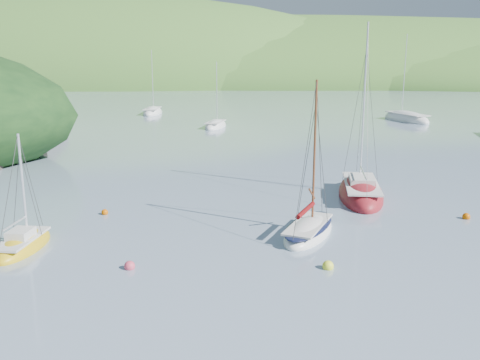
{
  "coord_description": "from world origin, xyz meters",
  "views": [
    {
      "loc": [
        -0.81,
        -21.94,
        9.19
      ],
      "look_at": [
        -1.57,
        8.0,
        2.09
      ],
      "focal_mm": 40.0,
      "sensor_mm": 36.0,
      "label": 1
    }
  ],
  "objects_px": {
    "sailboat_yellow": "(23,246)",
    "distant_sloop_a": "(216,126)",
    "distant_sloop_b": "(406,119)",
    "daysailer_white": "(309,231)",
    "sloop_red": "(361,194)",
    "distant_sloop_c": "(153,113)"
  },
  "relations": [
    {
      "from": "sailboat_yellow",
      "to": "distant_sloop_b",
      "type": "bearing_deg",
      "value": 61.43
    },
    {
      "from": "sailboat_yellow",
      "to": "distant_sloop_a",
      "type": "distance_m",
      "value": 44.31
    },
    {
      "from": "sloop_red",
      "to": "distant_sloop_a",
      "type": "height_order",
      "value": "sloop_red"
    },
    {
      "from": "daysailer_white",
      "to": "distant_sloop_c",
      "type": "xyz_separation_m",
      "value": [
        -18.75,
        56.98,
        -0.02
      ]
    },
    {
      "from": "daysailer_white",
      "to": "distant_sloop_a",
      "type": "height_order",
      "value": "distant_sloop_a"
    },
    {
      "from": "daysailer_white",
      "to": "distant_sloop_c",
      "type": "distance_m",
      "value": 59.99
    },
    {
      "from": "distant_sloop_c",
      "to": "sloop_red",
      "type": "bearing_deg",
      "value": -64.58
    },
    {
      "from": "daysailer_white",
      "to": "sailboat_yellow",
      "type": "bearing_deg",
      "value": -148.09
    },
    {
      "from": "sloop_red",
      "to": "distant_sloop_b",
      "type": "relative_size",
      "value": 0.94
    },
    {
      "from": "sloop_red",
      "to": "distant_sloop_b",
      "type": "distance_m",
      "value": 43.71
    },
    {
      "from": "daysailer_white",
      "to": "distant_sloop_b",
      "type": "distance_m",
      "value": 52.29
    },
    {
      "from": "distant_sloop_b",
      "to": "daysailer_white",
      "type": "bearing_deg",
      "value": -132.34
    },
    {
      "from": "daysailer_white",
      "to": "sloop_red",
      "type": "height_order",
      "value": "sloop_red"
    },
    {
      "from": "distant_sloop_a",
      "to": "distant_sloop_b",
      "type": "xyz_separation_m",
      "value": [
        26.29,
        7.48,
        0.05
      ]
    },
    {
      "from": "distant_sloop_a",
      "to": "distant_sloop_b",
      "type": "height_order",
      "value": "distant_sloop_b"
    },
    {
      "from": "sloop_red",
      "to": "distant_sloop_c",
      "type": "bearing_deg",
      "value": 121.11
    },
    {
      "from": "distant_sloop_b",
      "to": "distant_sloop_c",
      "type": "bearing_deg",
      "value": 146.18
    },
    {
      "from": "distant_sloop_a",
      "to": "distant_sloop_c",
      "type": "distance_m",
      "value": 19.05
    },
    {
      "from": "daysailer_white",
      "to": "distant_sloop_c",
      "type": "relative_size",
      "value": 0.8
    },
    {
      "from": "sailboat_yellow",
      "to": "distant_sloop_a",
      "type": "xyz_separation_m",
      "value": [
        6.26,
        43.87,
        0.0
      ]
    },
    {
      "from": "sailboat_yellow",
      "to": "distant_sloop_c",
      "type": "relative_size",
      "value": 0.57
    },
    {
      "from": "distant_sloop_c",
      "to": "distant_sloop_b",
      "type": "bearing_deg",
      "value": -11.73
    }
  ]
}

